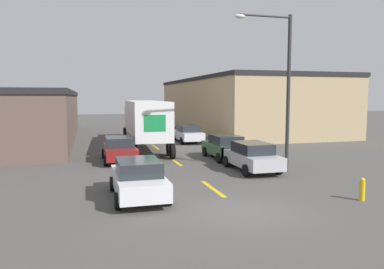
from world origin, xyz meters
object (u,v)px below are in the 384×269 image
Objects in this scene: parked_car_left_near at (138,178)px; street_lamp at (282,81)px; parked_car_right_far at (188,133)px; parked_car_left_far at (120,149)px; semi_truck at (143,119)px; parked_car_right_near at (252,156)px; fire_hydrant at (362,189)px; parked_car_right_mid at (225,147)px.

street_lamp reaches higher than parked_car_left_near.
parked_car_right_far and parked_car_left_far have the same top height.
semi_truck is at bearing 114.02° from street_lamp.
semi_truck is at bearing 80.87° from parked_car_left_near.
parked_car_right_near is (4.27, -11.94, -1.50)m from semi_truck.
parked_car_left_far is at bearing -107.27° from semi_truck.
parked_car_left_near is at bearing -111.24° from parked_car_right_far.
parked_car_left_near is 8.94m from fire_hydrant.
parked_car_left_far is 10.83m from street_lamp.
parked_car_right_mid is (4.27, -7.79, -1.50)m from semi_truck.
parked_car_right_far is 9.45m from parked_car_right_mid.
parked_car_right_near reaches higher than fire_hydrant.
fire_hydrant is (1.65, -10.93, -0.36)m from parked_car_right_mid.
parked_car_right_far is at bearing 68.76° from parked_car_left_near.
semi_truck reaches higher than fire_hydrant.
parked_car_right_far is at bearing 90.00° from parked_car_right_near.
parked_car_right_near is at bearing -90.00° from parked_car_right_far.
parked_car_left_far is (-6.83, 4.99, 0.00)m from parked_car_right_near.
parked_car_right_mid reaches higher than fire_hydrant.
parked_car_right_mid is at bearing -90.00° from parked_car_right_far.
parked_car_right_far is at bearing 51.53° from parked_car_left_far.
parked_car_right_far reaches higher than fire_hydrant.
street_lamp is at bearing 92.63° from fire_hydrant.
street_lamp is at bearing 21.64° from parked_car_left_near.
street_lamp is at bearing -28.14° from parked_car_right_near.
parked_car_right_near is at bearing -36.14° from parked_car_left_far.
parked_car_right_near is at bearing 103.69° from fire_hydrant.
semi_truck is at bearing 109.69° from parked_car_right_near.
parked_car_left_near is 4.97× the size of fire_hydrant.
parked_car_right_mid is (0.00, -9.45, 0.00)m from parked_car_right_far.
parked_car_left_far is at bearing -128.47° from parked_car_right_far.
street_lamp is (5.65, -12.68, 2.63)m from semi_truck.
parked_car_right_mid is 0.54× the size of street_lamp.
parked_car_right_near is 4.97× the size of fire_hydrant.
street_lamp reaches higher than semi_truck.
fire_hydrant is (1.65, -20.38, -0.36)m from parked_car_right_far.
parked_car_right_far and parked_car_left_near have the same top height.
street_lamp is at bearing -74.28° from parked_car_right_mid.
parked_car_right_far is 1.00× the size of parked_car_left_far.
parked_car_right_near is 8.46m from parked_car_left_far.
parked_car_left_far is 4.97× the size of fire_hydrant.
parked_car_left_near is at bearing -149.71° from parked_car_right_near.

